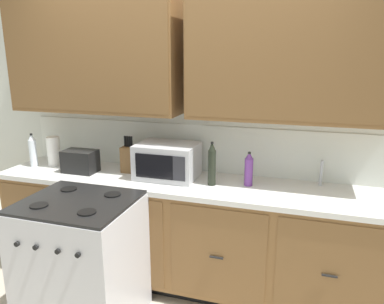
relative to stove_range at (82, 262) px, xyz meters
name	(u,v)px	position (x,y,z in m)	size (l,w,h in m)	color
ground_plane	(168,304)	(0.52, 0.33, -0.47)	(8.00, 8.00, 0.00)	#B2A893
wall_unit	(188,85)	(0.52, 0.83, 1.20)	(4.26, 0.40, 2.47)	silver
counter_run	(181,232)	(0.52, 0.63, 0.01)	(3.09, 0.64, 0.93)	black
stove_range	(82,262)	(0.00, 0.00, 0.00)	(0.76, 0.68, 0.95)	#B7B7BC
microwave	(167,161)	(0.40, 0.68, 0.60)	(0.48, 0.37, 0.28)	#B7B7BC
toaster	(80,161)	(-0.36, 0.59, 0.56)	(0.28, 0.18, 0.19)	black
knife_block	(130,158)	(0.03, 0.73, 0.58)	(0.11, 0.14, 0.31)	brown
sink_faucet	(321,173)	(1.58, 0.84, 0.56)	(0.02, 0.02, 0.20)	#B2B5BA
paper_towel_roll	(54,151)	(-0.71, 0.70, 0.59)	(0.12, 0.12, 0.26)	white
bottle_clear	(33,150)	(-0.86, 0.61, 0.61)	(0.07, 0.07, 0.30)	silver
bottle_violet	(249,169)	(1.06, 0.68, 0.59)	(0.06, 0.06, 0.27)	#663384
bottle_dark	(212,164)	(0.79, 0.60, 0.63)	(0.06, 0.06, 0.34)	black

